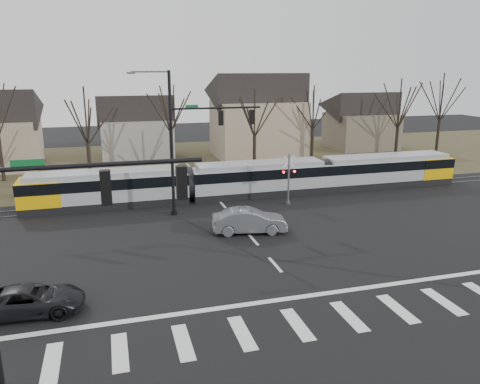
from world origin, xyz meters
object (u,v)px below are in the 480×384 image
object	(u,v)px
suv	(30,300)
rail_crossing_signal	(289,181)
tram	(258,177)
sedan	(249,221)

from	to	relation	value
suv	rail_crossing_signal	bearing A→B (deg)	-49.69
tram	suv	bearing A→B (deg)	-134.21
suv	rail_crossing_signal	size ratio (longest dim) A/B	1.16
sedan	rail_crossing_signal	bearing A→B (deg)	-31.32
sedan	suv	distance (m)	14.19
tram	suv	size ratio (longest dim) A/B	7.89
tram	rail_crossing_signal	distance (m)	3.54
rail_crossing_signal	sedan	bearing A→B (deg)	-131.62
suv	rail_crossing_signal	xyz separation A→B (m)	(17.00, 12.77, 1.25)
suv	rail_crossing_signal	distance (m)	21.30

